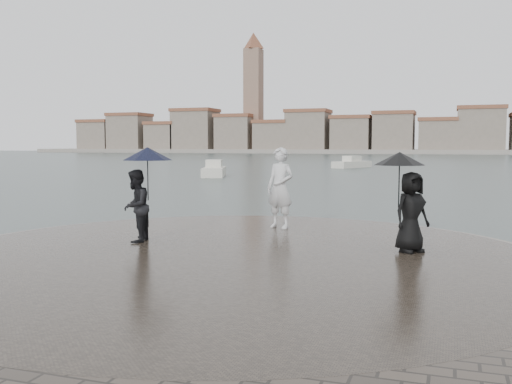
% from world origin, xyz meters
% --- Properties ---
extents(ground, '(400.00, 400.00, 0.00)m').
position_xyz_m(ground, '(0.00, 0.00, 0.00)').
color(ground, '#2B3835').
rests_on(ground, ground).
extents(kerb_ring, '(12.50, 12.50, 0.32)m').
position_xyz_m(kerb_ring, '(0.00, 3.50, 0.16)').
color(kerb_ring, gray).
rests_on(kerb_ring, ground).
extents(quay_tip, '(11.90, 11.90, 0.36)m').
position_xyz_m(quay_tip, '(0.00, 3.50, 0.18)').
color(quay_tip, '#2D261E').
rests_on(quay_tip, ground).
extents(statue, '(0.85, 0.69, 2.02)m').
position_xyz_m(statue, '(-0.14, 7.06, 1.37)').
color(statue, silver).
rests_on(statue, quay_tip).
extents(visitor_left, '(1.16, 1.07, 2.04)m').
position_xyz_m(visitor_left, '(-2.39, 4.08, 1.49)').
color(visitor_left, black).
rests_on(visitor_left, quay_tip).
extents(visitor_right, '(1.20, 1.06, 1.95)m').
position_xyz_m(visitor_right, '(3.12, 4.82, 1.47)').
color(visitor_right, black).
rests_on(visitor_right, quay_tip).
extents(far_skyline, '(260.00, 20.00, 37.00)m').
position_xyz_m(far_skyline, '(-6.29, 160.71, 5.61)').
color(far_skyline, gray).
rests_on(far_skyline, ground).
extents(boats, '(41.74, 26.13, 1.50)m').
position_xyz_m(boats, '(3.89, 45.94, 0.38)').
color(boats, silver).
rests_on(boats, ground).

